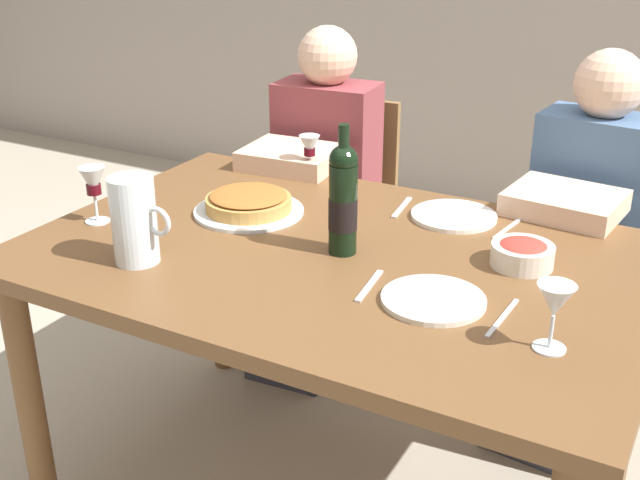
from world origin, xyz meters
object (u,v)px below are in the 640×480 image
salad_bowl (522,253)px  wine_glass_left_diner (93,184)px  diner_right (576,241)px  water_pitcher (135,225)px  dinner_plate_right_setting (454,216)px  wine_bottle (342,200)px  baked_tart (249,203)px  dinner_plate_left_setting (433,300)px  chair_right (594,251)px  wine_glass_right_diner (555,303)px  wine_glass_centre (309,149)px  diner_left (313,193)px  chair_left (341,203)px  dining_table (337,285)px

salad_bowl → wine_glass_left_diner: bearing=-165.5°
diner_right → water_pitcher: bearing=55.1°
diner_right → dinner_plate_right_setting: bearing=58.0°
wine_bottle → baked_tart: 0.37m
dinner_plate_left_setting → diner_right: 0.84m
baked_tart → chair_right: chair_right is taller
wine_bottle → dinner_plate_left_setting: bearing=-24.8°
salad_bowl → diner_right: bearing=87.4°
wine_glass_right_diner → wine_glass_centre: (-0.88, 0.64, -0.00)m
dinner_plate_left_setting → wine_glass_right_diner: bearing=-15.1°
diner_left → water_pitcher: bearing=89.0°
baked_tart → dinner_plate_right_setting: baked_tart is taller
dinner_plate_right_setting → diner_right: (0.26, 0.34, -0.15)m
dinner_plate_right_setting → chair_left: size_ratio=0.26×
wine_bottle → water_pitcher: bearing=-145.4°
dining_table → diner_right: diner_right is taller
dinner_plate_left_setting → diner_left: diner_left is taller
wine_bottle → wine_glass_left_diner: wine_bottle is taller
dining_table → chair_left: size_ratio=1.72×
dining_table → wine_glass_left_diner: size_ratio=9.94×
salad_bowl → chair_left: 1.20m
diner_left → baked_tart: bearing=97.0°
wine_bottle → diner_right: diner_right is taller
wine_glass_right_diner → dinner_plate_right_setting: (-0.39, 0.54, -0.09)m
baked_tart → diner_right: (0.76, 0.58, -0.17)m
baked_tart → wine_glass_centre: 0.33m
chair_right → chair_left: bearing=6.4°
baked_tart → wine_glass_right_diner: wine_glass_right_diner is taller
dining_table → diner_left: (-0.44, 0.67, -0.05)m
wine_glass_centre → diner_right: (0.76, 0.25, -0.24)m
wine_bottle → diner_left: 0.86m
chair_left → diner_right: bearing=161.4°
wine_glass_right_diner → wine_bottle: bearing=159.7°
dinner_plate_right_setting → diner_left: 0.71m
wine_glass_right_diner → wine_glass_centre: same height
baked_tart → wine_glass_right_diner: bearing=-19.3°
wine_glass_right_diner → chair_left: (-1.02, 1.11, -0.36)m
dining_table → dinner_plate_left_setting: size_ratio=6.71×
dining_table → water_pitcher: size_ratio=7.20×
dining_table → wine_bottle: size_ratio=4.73×
chair_left → dining_table: bearing=112.2°
dinner_plate_right_setting → diner_right: bearing=52.3°
wine_glass_right_diner → chair_left: 1.55m
dining_table → chair_right: chair_right is taller
salad_bowl → chair_left: (-0.87, 0.77, -0.30)m
wine_glass_centre → diner_right: 0.83m
dining_table → baked_tart: bearing=162.0°
salad_bowl → wine_glass_right_diner: size_ratio=1.07×
water_pitcher → chair_left: (-0.07, 1.18, -0.36)m
baked_tart → dinner_plate_right_setting: 0.55m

